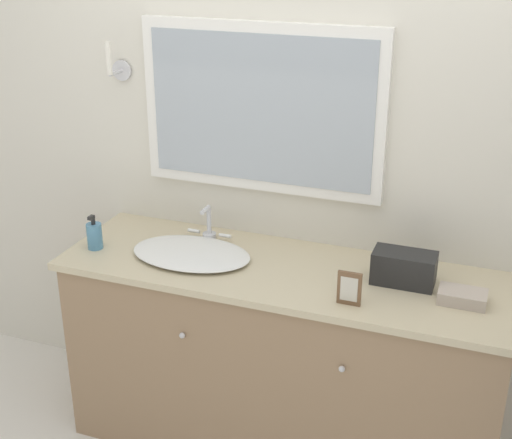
% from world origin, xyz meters
% --- Properties ---
extents(wall_back, '(8.00, 0.18, 2.55)m').
position_xyz_m(wall_back, '(-0.00, 0.64, 1.28)').
color(wall_back, silver).
rests_on(wall_back, ground_plane).
extents(vanity_counter, '(1.85, 0.59, 0.87)m').
position_xyz_m(vanity_counter, '(0.00, 0.32, 0.44)').
color(vanity_counter, '#937556').
rests_on(vanity_counter, ground_plane).
extents(sink_basin, '(0.51, 0.38, 0.16)m').
position_xyz_m(sink_basin, '(-0.40, 0.30, 0.89)').
color(sink_basin, white).
rests_on(sink_basin, vanity_counter).
extents(soap_bottle, '(0.07, 0.07, 0.15)m').
position_xyz_m(soap_bottle, '(-0.82, 0.23, 0.93)').
color(soap_bottle, teal).
rests_on(soap_bottle, vanity_counter).
extents(appliance_box, '(0.24, 0.13, 0.13)m').
position_xyz_m(appliance_box, '(0.47, 0.37, 0.94)').
color(appliance_box, black).
rests_on(appliance_box, vanity_counter).
extents(picture_frame, '(0.09, 0.01, 0.13)m').
position_xyz_m(picture_frame, '(0.31, 0.13, 0.94)').
color(picture_frame, brown).
rests_on(picture_frame, vanity_counter).
extents(hand_towel_near_sink, '(0.17, 0.11, 0.05)m').
position_xyz_m(hand_towel_near_sink, '(0.70, 0.29, 0.89)').
color(hand_towel_near_sink, '#B7A899').
rests_on(hand_towel_near_sink, vanity_counter).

